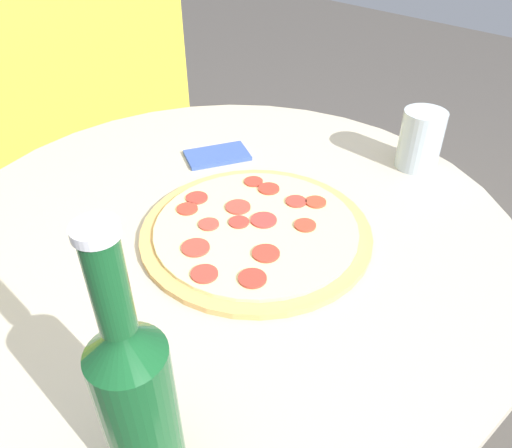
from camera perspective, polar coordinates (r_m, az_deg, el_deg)
name	(u,v)px	position (r m, az deg, el deg)	size (l,w,h in m)	color
table	(230,304)	(0.95, -3.04, -9.17)	(0.95, 0.95, 0.73)	#B2A893
pizza	(256,230)	(0.79, -0.04, -0.69)	(0.37, 0.37, 0.02)	tan
beer_bottle	(137,401)	(0.46, -13.43, -19.07)	(0.07, 0.07, 0.30)	#144C23
drinking_glass	(420,140)	(0.99, 18.29, 9.13)	(0.08, 0.08, 0.11)	#ADBCC6
napkin	(217,155)	(1.00, -4.45, 7.84)	(0.14, 0.12, 0.01)	#334C99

